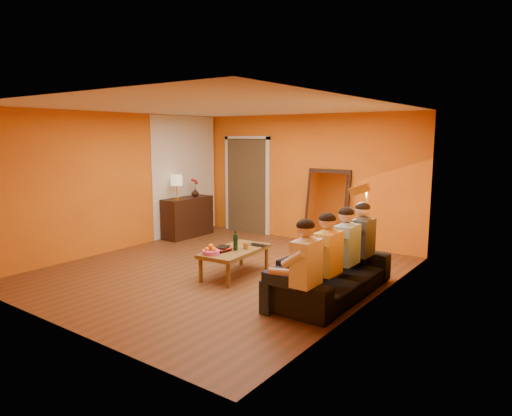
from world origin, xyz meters
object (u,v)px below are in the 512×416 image
Objects in this scene: dog at (329,268)px; table_lamp at (177,187)px; sofa at (334,273)px; vase at (195,192)px; sideboard at (188,217)px; person_mid_left at (328,261)px; coffee_table at (235,262)px; floor_lamp at (366,234)px; person_far_left at (306,271)px; wine_bottle at (235,240)px; tumbler at (246,246)px; person_mid_right at (347,252)px; mirror_frame at (327,207)px; person_far_right at (363,244)px; laptop at (257,246)px.

table_lamp is at bearing 168.65° from dog.
table_lamp is 4.48m from sofa.
vase is (-4.24, 1.76, 0.62)m from sofa.
sideboard is 0.97× the size of person_mid_left.
coffee_table is (2.58, -1.59, -0.21)m from sideboard.
person_mid_left is at bearing -26.87° from vase.
floor_lamp is 1.18× the size of person_far_left.
wine_bottle is at bearing 153.42° from person_far_left.
tumbler is (-1.67, 1.04, -0.14)m from person_far_left.
sideboard is 1.74× the size of dog.
person_far_left is at bearing -90.00° from person_mid_right.
mirror_frame is 2.92m from vase.
vase is (-4.37, 2.76, 0.33)m from person_far_left.
coffee_table is at bearing -157.85° from person_far_right.
floor_lamp reaches higher than person_mid_right.
table_lamp reaches higher than wine_bottle.
person_far_left is at bearing -90.00° from person_far_right.
person_far_left is 7.16× the size of vase.
person_far_left is 3.94× the size of wine_bottle.
wine_bottle is at bearing -111.05° from laptop.
sofa is 4.63m from vase.
dog is at bearing 50.25° from sofa.
coffee_table is at bearing -35.55° from vase.
dog is 2.24× the size of laptop.
table_lamp is 4.70m from person_mid_left.
person_mid_left is 7.16× the size of vase.
person_mid_right is 1.00× the size of person_far_right.
sideboard is 2.31× the size of table_lamp.
wine_bottle is (-1.71, -0.95, -0.14)m from floor_lamp.
tumbler is (2.70, -1.17, -0.64)m from table_lamp.
dog is at bearing -15.12° from table_lamp.
table_lamp is (0.00, -0.30, 0.68)m from sideboard.
person_far_right is at bearing 17.72° from coffee_table.
tumbler is (2.70, -1.47, 0.04)m from sideboard.
tumbler is (-1.64, -0.78, -0.25)m from floor_lamp.
floor_lamp is (0.10, 0.83, 0.41)m from sofa.
coffee_table is at bearing -31.70° from sideboard.
person_far_left is at bearing -29.91° from sideboard.
mirror_frame reaches higher than dog.
floor_lamp reaches higher than sofa.
floor_lamp reaches higher than person_mid_left.
laptop is (-1.61, 1.27, -0.18)m from person_far_left.
person_mid_left and person_far_right have the same top height.
sofa is at bearing -111.23° from floor_lamp.
coffee_table is at bearing -135.00° from tumbler.
coffee_table is 1.00× the size of person_mid_right.
dog is 0.56× the size of person_far_right.
sofa is 1.55m from tumbler.
floor_lamp is 1.83m from person_far_left.
floor_lamp is (1.55, -1.77, -0.04)m from mirror_frame.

